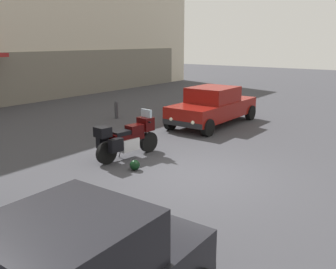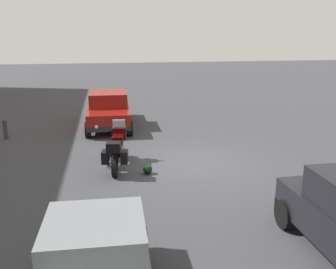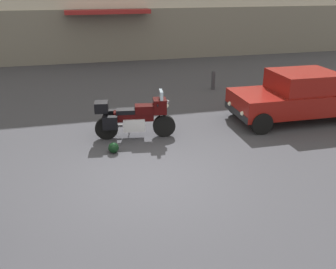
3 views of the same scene
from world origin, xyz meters
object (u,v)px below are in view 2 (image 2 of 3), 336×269
Objects in this scene: motorcycle at (117,149)px; car_sedan_far at (109,109)px; car_compact_side at (97,269)px; helmet at (148,169)px; bollard_curbside at (5,128)px.

motorcycle is 0.49× the size of car_sedan_far.
car_compact_side is at bearing -176.77° from motorcycle.
bollard_curbside reaches higher than helmet.
motorcycle is 6.28m from car_compact_side.
car_sedan_far and car_compact_side have the same top height.
car_compact_side is at bearing -0.60° from car_sedan_far.
helmet is 6.98m from bollard_curbside.
motorcycle is at bearing 2.89° from car_sedan_far.
motorcycle is 2.84× the size of bollard_curbside.
car_compact_side is 10.95m from bollard_curbside.
car_compact_side is (-11.69, 0.30, -0.01)m from car_sedan_far.
motorcycle is 1.21m from helmet.
bollard_curbside is at bearing -69.97° from car_sedan_far.
helmet is 0.35× the size of bollard_curbside.
car_compact_side reaches higher than helmet.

